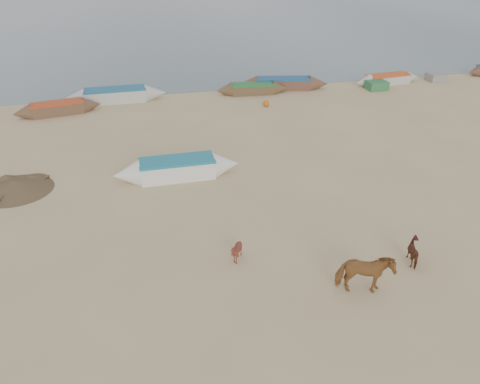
% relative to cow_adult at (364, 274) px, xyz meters
% --- Properties ---
extents(ground, '(140.00, 140.00, 0.00)m').
position_rel_cow_adult_xyz_m(ground, '(-2.64, 1.87, -0.75)').
color(ground, tan).
rests_on(ground, ground).
extents(sea, '(160.00, 160.00, 0.00)m').
position_rel_cow_adult_xyz_m(sea, '(-2.64, 83.87, -0.74)').
color(sea, slate).
rests_on(sea, ground).
extents(cow_adult, '(1.92, 1.24, 1.50)m').
position_rel_cow_adult_xyz_m(cow_adult, '(0.00, 0.00, 0.00)').
color(cow_adult, '#925F30').
rests_on(cow_adult, ground).
extents(calf_front, '(0.92, 0.87, 0.84)m').
position_rel_cow_adult_xyz_m(calf_front, '(-3.58, 2.62, -0.33)').
color(calf_front, maroon).
rests_on(calf_front, ground).
extents(calf_right, '(0.87, 0.97, 0.88)m').
position_rel_cow_adult_xyz_m(calf_right, '(2.57, 1.02, -0.31)').
color(calf_right, '#5C2E1D').
rests_on(calf_right, ground).
extents(near_canoe, '(6.04, 1.33, 0.96)m').
position_rel_cow_adult_xyz_m(near_canoe, '(-4.76, 9.84, -0.27)').
color(near_canoe, white).
rests_on(near_canoe, ground).
extents(debris_pile, '(3.43, 3.43, 0.48)m').
position_rel_cow_adult_xyz_m(debris_pile, '(-12.15, 10.32, -0.51)').
color(debris_pile, brown).
rests_on(debris_pile, ground).
extents(waterline_canoes, '(60.02, 4.52, 0.98)m').
position_rel_cow_adult_xyz_m(waterline_canoes, '(-3.49, 22.41, -0.32)').
color(waterline_canoes, brown).
rests_on(waterline_canoes, ground).
extents(beach_clutter, '(45.23, 4.24, 0.64)m').
position_rel_cow_adult_xyz_m(beach_clutter, '(1.22, 21.47, -0.45)').
color(beach_clutter, '#326F4A').
rests_on(beach_clutter, ground).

